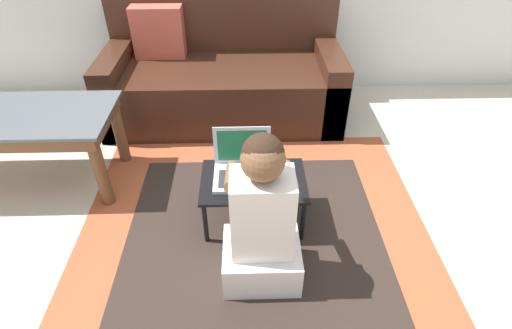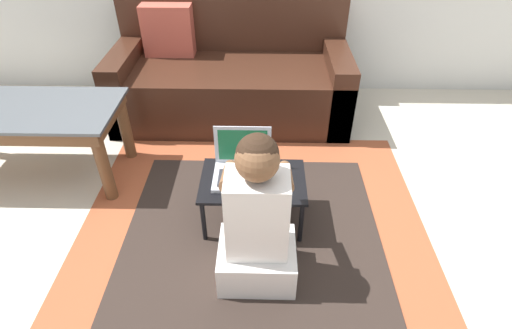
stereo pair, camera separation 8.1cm
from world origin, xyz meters
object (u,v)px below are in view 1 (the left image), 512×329
(person_seated, at_px, (261,223))
(computer_mouse, at_px, (282,178))
(coffee_table, at_px, (11,125))
(laptop_desk, at_px, (253,185))
(laptop, at_px, (242,170))
(couch, at_px, (223,78))

(person_seated, bearing_deg, computer_mouse, 71.54)
(coffee_table, distance_m, laptop_desk, 1.39)
(computer_mouse, bearing_deg, laptop, 167.92)
(laptop, bearing_deg, person_seated, -78.43)
(coffee_table, relative_size, person_seated, 1.44)
(couch, relative_size, coffee_table, 1.49)
(coffee_table, height_order, laptop, laptop)
(person_seated, bearing_deg, couch, 98.29)
(coffee_table, bearing_deg, person_seated, -28.14)
(computer_mouse, relative_size, person_seated, 0.12)
(person_seated, bearing_deg, coffee_table, 151.86)
(coffee_table, bearing_deg, couch, 36.06)
(couch, height_order, laptop, couch)
(laptop, relative_size, person_seated, 0.37)
(couch, relative_size, computer_mouse, 17.31)
(coffee_table, bearing_deg, laptop, -14.60)
(laptop, xyz_separation_m, computer_mouse, (0.20, -0.04, -0.02))
(couch, relative_size, laptop, 5.78)
(laptop, height_order, computer_mouse, laptop)
(computer_mouse, bearing_deg, laptop_desk, 176.97)
(laptop, distance_m, person_seated, 0.40)
(couch, xyz_separation_m, laptop, (0.15, -1.16, 0.04))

